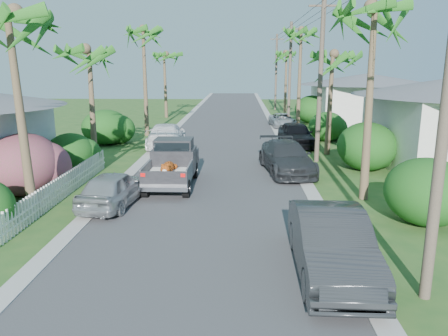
{
  "coord_description": "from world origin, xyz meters",
  "views": [
    {
      "loc": [
        1.2,
        -11.49,
        5.34
      ],
      "look_at": [
        0.6,
        5.2,
        1.4
      ],
      "focal_mm": 35.0,
      "sensor_mm": 36.0,
      "label": 1
    }
  ],
  "objects_px": {
    "utility_pole_c": "(290,74)",
    "palm_r_a": "(376,8)",
    "parked_car_lf": "(166,136)",
    "palm_l_a": "(10,14)",
    "palm_r_d": "(287,53)",
    "palm_l_b": "(88,50)",
    "parked_car_rm": "(286,158)",
    "parked_car_rn": "(331,244)",
    "palm_l_d": "(164,54)",
    "palm_r_b": "(333,55)",
    "parked_car_ln": "(113,189)",
    "utility_pole_d": "(276,72)",
    "palm_l_c": "(143,30)",
    "palm_r_c": "(301,31)",
    "utility_pole_a": "(447,101)",
    "house_right_far": "(366,101)",
    "parked_car_rf": "(296,135)",
    "parked_car_rd": "(283,121)",
    "pickup_truck": "(173,162)",
    "utility_pole_b": "(320,79)"
  },
  "relations": [
    {
      "from": "house_right_far",
      "to": "palm_l_b",
      "type": "bearing_deg",
      "value": -137.73
    },
    {
      "from": "palm_r_d",
      "to": "utility_pole_c",
      "type": "bearing_deg",
      "value": -94.29
    },
    {
      "from": "parked_car_rd",
      "to": "parked_car_ln",
      "type": "height_order",
      "value": "parked_car_ln"
    },
    {
      "from": "palm_r_d",
      "to": "palm_l_b",
      "type": "bearing_deg",
      "value": -115.41
    },
    {
      "from": "parked_car_rn",
      "to": "palm_r_a",
      "type": "bearing_deg",
      "value": 69.39
    },
    {
      "from": "parked_car_rm",
      "to": "palm_r_b",
      "type": "xyz_separation_m",
      "value": [
        3.0,
        4.72,
        5.18
      ]
    },
    {
      "from": "parked_car_rm",
      "to": "utility_pole_c",
      "type": "bearing_deg",
      "value": 75.77
    },
    {
      "from": "parked_car_rd",
      "to": "utility_pole_d",
      "type": "xyz_separation_m",
      "value": [
        0.6,
        15.91,
        4.0
      ]
    },
    {
      "from": "palm_l_b",
      "to": "palm_r_a",
      "type": "xyz_separation_m",
      "value": [
        13.1,
        -6.0,
        1.28
      ]
    },
    {
      "from": "parked_car_ln",
      "to": "utility_pole_d",
      "type": "xyz_separation_m",
      "value": [
        9.24,
        38.48,
        3.9
      ]
    },
    {
      "from": "palm_r_c",
      "to": "utility_pole_d",
      "type": "xyz_separation_m",
      "value": [
        -0.6,
        17.0,
        -3.51
      ]
    },
    {
      "from": "pickup_truck",
      "to": "palm_r_d",
      "type": "bearing_deg",
      "value": 75.45
    },
    {
      "from": "parked_car_rf",
      "to": "house_right_far",
      "type": "height_order",
      "value": "house_right_far"
    },
    {
      "from": "palm_l_a",
      "to": "house_right_far",
      "type": "height_order",
      "value": "palm_l_a"
    },
    {
      "from": "parked_car_rm",
      "to": "utility_pole_c",
      "type": "height_order",
      "value": "utility_pole_c"
    },
    {
      "from": "parked_car_rn",
      "to": "utility_pole_a",
      "type": "height_order",
      "value": "utility_pole_a"
    },
    {
      "from": "parked_car_rf",
      "to": "palm_l_b",
      "type": "height_order",
      "value": "palm_l_b"
    },
    {
      "from": "palm_l_d",
      "to": "house_right_far",
      "type": "xyz_separation_m",
      "value": [
        19.5,
        -4.0,
        -4.32
      ]
    },
    {
      "from": "palm_l_d",
      "to": "parked_car_lf",
      "type": "bearing_deg",
      "value": -80.46
    },
    {
      "from": "house_right_far",
      "to": "palm_r_a",
      "type": "bearing_deg",
      "value": -105.6
    },
    {
      "from": "parked_car_rm",
      "to": "palm_l_a",
      "type": "xyz_separation_m",
      "value": [
        -9.8,
        -7.28,
        6.16
      ]
    },
    {
      "from": "parked_car_rd",
      "to": "palm_r_a",
      "type": "xyz_separation_m",
      "value": [
        1.3,
        -21.09,
        6.83
      ]
    },
    {
      "from": "parked_car_ln",
      "to": "palm_l_c",
      "type": "bearing_deg",
      "value": -75.44
    },
    {
      "from": "palm_l_d",
      "to": "palm_l_c",
      "type": "bearing_deg",
      "value": -87.61
    },
    {
      "from": "parked_car_rd",
      "to": "palm_l_c",
      "type": "height_order",
      "value": "palm_l_c"
    },
    {
      "from": "parked_car_ln",
      "to": "palm_r_b",
      "type": "relative_size",
      "value": 0.57
    },
    {
      "from": "parked_car_lf",
      "to": "palm_r_b",
      "type": "bearing_deg",
      "value": 166.15
    },
    {
      "from": "pickup_truck",
      "to": "utility_pole_c",
      "type": "relative_size",
      "value": 0.57
    },
    {
      "from": "parked_car_lf",
      "to": "palm_l_a",
      "type": "height_order",
      "value": "palm_l_a"
    },
    {
      "from": "palm_l_b",
      "to": "utility_pole_a",
      "type": "relative_size",
      "value": 0.82
    },
    {
      "from": "utility_pole_d",
      "to": "house_right_far",
      "type": "bearing_deg",
      "value": -60.35
    },
    {
      "from": "palm_l_c",
      "to": "palm_r_b",
      "type": "xyz_separation_m",
      "value": [
        12.6,
        -7.0,
        -1.96
      ]
    },
    {
      "from": "parked_car_rn",
      "to": "house_right_far",
      "type": "xyz_separation_m",
      "value": [
        9.4,
        30.87,
        1.28
      ]
    },
    {
      "from": "parked_car_rn",
      "to": "palm_l_d",
      "type": "distance_m",
      "value": 36.74
    },
    {
      "from": "palm_l_c",
      "to": "palm_r_d",
      "type": "distance_m",
      "value": 21.95
    },
    {
      "from": "palm_l_c",
      "to": "palm_l_d",
      "type": "xyz_separation_m",
      "value": [
        -0.5,
        12.0,
        -1.47
      ]
    },
    {
      "from": "palm_r_d",
      "to": "utility_pole_a",
      "type": "relative_size",
      "value": 0.89
    },
    {
      "from": "parked_car_rm",
      "to": "palm_l_b",
      "type": "height_order",
      "value": "palm_l_b"
    },
    {
      "from": "parked_car_lf",
      "to": "utility_pole_b",
      "type": "height_order",
      "value": "utility_pole_b"
    },
    {
      "from": "parked_car_rm",
      "to": "palm_l_b",
      "type": "xyz_separation_m",
      "value": [
        -10.4,
        1.72,
        5.37
      ]
    },
    {
      "from": "parked_car_rf",
      "to": "parked_car_rd",
      "type": "distance_m",
      "value": 9.44
    },
    {
      "from": "utility_pole_c",
      "to": "palm_r_a",
      "type": "bearing_deg",
      "value": -88.18
    },
    {
      "from": "parked_car_rm",
      "to": "parked_car_lf",
      "type": "xyz_separation_m",
      "value": [
        -7.22,
        6.58,
        0.03
      ]
    },
    {
      "from": "palm_l_a",
      "to": "palm_r_c",
      "type": "relative_size",
      "value": 0.87
    },
    {
      "from": "palm_r_c",
      "to": "utility_pole_c",
      "type": "height_order",
      "value": "palm_r_c"
    },
    {
      "from": "palm_r_a",
      "to": "palm_r_c",
      "type": "bearing_deg",
      "value": 90.29
    },
    {
      "from": "parked_car_lf",
      "to": "parked_car_rd",
      "type": "bearing_deg",
      "value": -133.64
    },
    {
      "from": "palm_l_a",
      "to": "palm_r_b",
      "type": "distance_m",
      "value": 17.57
    },
    {
      "from": "parked_car_ln",
      "to": "palm_l_b",
      "type": "height_order",
      "value": "palm_l_b"
    },
    {
      "from": "utility_pole_b",
      "to": "palm_l_c",
      "type": "bearing_deg",
      "value": 142.19
    }
  ]
}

